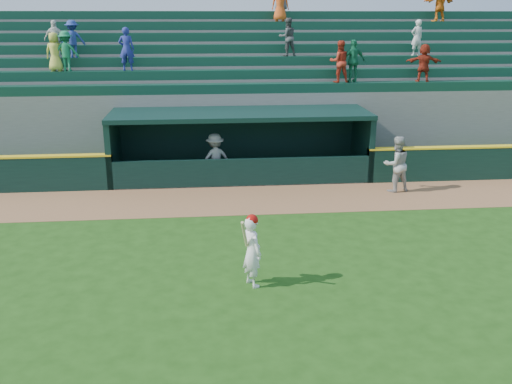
# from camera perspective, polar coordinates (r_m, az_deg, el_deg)

# --- Properties ---
(ground) EXTENTS (120.00, 120.00, 0.00)m
(ground) POSITION_cam_1_polar(r_m,az_deg,el_deg) (14.16, 0.62, -6.96)
(ground) COLOR #1D4511
(ground) RESTS_ON ground
(warning_track) EXTENTS (40.00, 3.00, 0.01)m
(warning_track) POSITION_cam_1_polar(r_m,az_deg,el_deg) (18.71, -0.95, -0.79)
(warning_track) COLOR #8E5D39
(warning_track) RESTS_ON ground
(dugout_player_front) EXTENTS (1.06, 0.90, 1.92)m
(dugout_player_front) POSITION_cam_1_polar(r_m,az_deg,el_deg) (19.97, 13.86, 2.72)
(dugout_player_front) COLOR #A9A9A4
(dugout_player_front) RESTS_ON ground
(dugout_player_inside) EXTENTS (1.31, 1.01, 1.79)m
(dugout_player_inside) POSITION_cam_1_polar(r_m,az_deg,el_deg) (20.48, -4.11, 3.37)
(dugout_player_inside) COLOR gray
(dugout_player_inside) RESTS_ON ground
(dugout) EXTENTS (9.40, 2.80, 2.46)m
(dugout) POSITION_cam_1_polar(r_m,az_deg,el_deg) (21.35, -1.63, 5.26)
(dugout) COLOR #60605C
(dugout) RESTS_ON ground
(stands) EXTENTS (34.50, 6.30, 7.49)m
(stands) POSITION_cam_1_polar(r_m,az_deg,el_deg) (25.66, -2.34, 9.66)
(stands) COLOR slate
(stands) RESTS_ON ground
(batter_at_plate) EXTENTS (0.61, 0.83, 1.70)m
(batter_at_plate) POSITION_cam_1_polar(r_m,az_deg,el_deg) (12.66, -0.40, -5.81)
(batter_at_plate) COLOR white
(batter_at_plate) RESTS_ON ground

